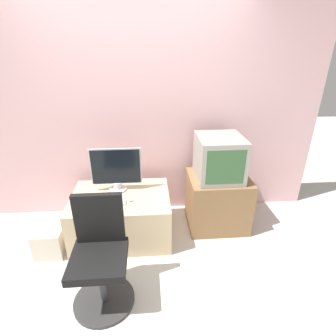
% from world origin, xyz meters
% --- Properties ---
extents(ground_plane, '(12.00, 12.00, 0.00)m').
position_xyz_m(ground_plane, '(0.00, 0.00, 0.00)').
color(ground_plane, beige).
extents(wall_back, '(4.40, 0.05, 2.60)m').
position_xyz_m(wall_back, '(0.00, 1.32, 1.30)').
color(wall_back, beige).
rests_on(wall_back, ground_plane).
extents(desk, '(1.05, 0.77, 0.51)m').
position_xyz_m(desk, '(-0.18, 0.77, 0.26)').
color(desk, '#CCB289').
rests_on(desk, ground_plane).
extents(side_stand, '(0.68, 0.59, 0.63)m').
position_xyz_m(side_stand, '(0.93, 0.89, 0.32)').
color(side_stand, olive).
rests_on(side_stand, ground_plane).
extents(main_monitor, '(0.55, 0.20, 0.49)m').
position_xyz_m(main_monitor, '(-0.22, 0.90, 0.76)').
color(main_monitor, silver).
rests_on(main_monitor, desk).
extents(keyboard, '(0.28, 0.10, 0.01)m').
position_xyz_m(keyboard, '(-0.25, 0.62, 0.52)').
color(keyboard, silver).
rests_on(keyboard, desk).
extents(mouse, '(0.05, 0.04, 0.02)m').
position_xyz_m(mouse, '(-0.06, 0.64, 0.53)').
color(mouse, silver).
rests_on(mouse, desk).
extents(crt_tv, '(0.49, 0.53, 0.47)m').
position_xyz_m(crt_tv, '(0.91, 0.89, 0.87)').
color(crt_tv, gray).
rests_on(crt_tv, side_stand).
extents(office_chair, '(0.51, 0.51, 0.94)m').
position_xyz_m(office_chair, '(-0.28, -0.06, 0.41)').
color(office_chair, '#333333').
rests_on(office_chair, ground_plane).
extents(cardboard_box_lower, '(0.29, 0.17, 0.29)m').
position_xyz_m(cardboard_box_lower, '(-0.90, 0.47, 0.15)').
color(cardboard_box_lower, beige).
rests_on(cardboard_box_lower, ground_plane).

